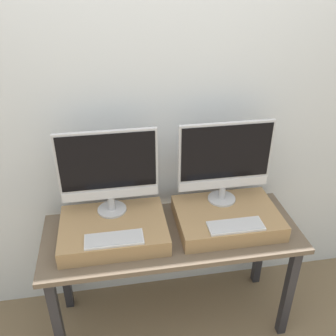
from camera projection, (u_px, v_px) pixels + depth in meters
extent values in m
cube|color=silver|center=(162.00, 115.00, 2.14)|extent=(8.00, 0.04, 2.60)
cube|color=brown|center=(172.00, 234.00, 2.14)|extent=(1.46, 0.56, 0.03)
cube|color=#232328|center=(58.00, 325.00, 2.03)|extent=(0.05, 0.05, 0.70)
cube|color=#232328|center=(288.00, 292.00, 2.23)|extent=(0.05, 0.05, 0.70)
cube|color=#232328|center=(64.00, 267.00, 2.41)|extent=(0.05, 0.05, 0.70)
cube|color=#232328|center=(260.00, 244.00, 2.60)|extent=(0.05, 0.05, 0.70)
cube|color=#99754C|center=(114.00, 230.00, 2.07)|extent=(0.58, 0.42, 0.09)
cylinder|color=#B2B2B7|center=(112.00, 209.00, 2.15)|extent=(0.16, 0.16, 0.01)
cylinder|color=#B2B2B7|center=(111.00, 203.00, 2.12)|extent=(0.04, 0.04, 0.08)
cube|color=#B2B2B7|center=(108.00, 166.00, 2.00)|extent=(0.54, 0.02, 0.41)
cube|color=black|center=(108.00, 162.00, 1.98)|extent=(0.51, 0.00, 0.32)
cube|color=silver|center=(111.00, 194.00, 2.08)|extent=(0.53, 0.00, 0.06)
cube|color=silver|center=(114.00, 239.00, 1.92)|extent=(0.30, 0.12, 0.01)
cube|color=#B2B2B7|center=(114.00, 238.00, 1.92)|extent=(0.29, 0.10, 0.00)
cube|color=#99754C|center=(227.00, 218.00, 2.17)|extent=(0.58, 0.42, 0.09)
cylinder|color=#B2B2B7|center=(222.00, 199.00, 2.24)|extent=(0.16, 0.16, 0.01)
cylinder|color=#B2B2B7|center=(222.00, 192.00, 2.22)|extent=(0.04, 0.04, 0.08)
cube|color=#B2B2B7|center=(225.00, 156.00, 2.10)|extent=(0.54, 0.02, 0.41)
cube|color=black|center=(226.00, 153.00, 2.07)|extent=(0.51, 0.00, 0.32)
cube|color=silver|center=(224.00, 184.00, 2.17)|extent=(0.53, 0.00, 0.06)
cube|color=silver|center=(236.00, 226.00, 2.02)|extent=(0.30, 0.12, 0.01)
cube|color=#B2B2B7|center=(236.00, 225.00, 2.01)|extent=(0.29, 0.10, 0.00)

